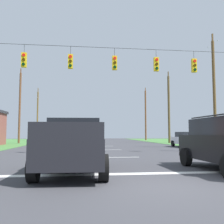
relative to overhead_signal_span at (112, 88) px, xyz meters
The scene contains 14 objects.
ground_plane 10.86m from the overhead_signal_span, 89.32° to the right, with size 120.00×120.00×0.00m, color #3D3D42.
stop_bar_stripe 9.02m from the overhead_signal_span, 89.14° to the right, with size 15.92×0.45×0.01m, color white.
lane_dash_0 4.79m from the overhead_signal_span, 86.39° to the right, with size 0.15×2.50×0.01m, color white.
lane_dash_1 6.56m from the overhead_signal_span, 88.61° to the left, with size 0.15×2.50×0.01m, color white.
lane_dash_2 11.74m from the overhead_signal_span, 89.38° to the left, with size 0.15×2.50×0.01m, color white.
lane_dash_3 19.03m from the overhead_signal_span, 89.63° to the left, with size 0.15×2.50×0.01m, color white.
overhead_signal_span is the anchor object (origin of this frame).
pickup_truck 8.33m from the overhead_signal_span, 107.56° to the right, with size 2.46×5.48×1.95m.
distant_car_crossing_white 12.00m from the overhead_signal_span, 42.73° to the left, with size 2.03×4.31×1.52m.
utility_pole_mid_right 11.49m from the overhead_signal_span, 27.72° to the left, with size 0.27×1.85×10.73m.
utility_pole_far_right 20.72m from the overhead_signal_span, 60.33° to the left, with size 0.31×1.82×10.18m.
utility_pole_near_left 33.75m from the overhead_signal_span, 71.90° to the left, with size 0.30×1.71×10.34m.
utility_pole_distant_right 21.69m from the overhead_signal_span, 118.55° to the left, with size 0.27×1.74×10.27m.
utility_pole_distant_left 34.75m from the overhead_signal_span, 107.31° to the left, with size 0.26×1.94×10.03m.
Camera 1 is at (-2.14, -6.81, 1.41)m, focal length 41.01 mm.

